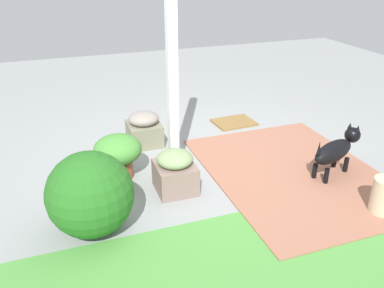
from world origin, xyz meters
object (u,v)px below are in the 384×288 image
Objects in this scene: stone_planter_nearest at (144,129)px; doormat at (234,122)px; dog at (336,150)px; stone_planter_mid at (175,171)px; terracotta_pot_broad at (118,153)px; porch_pillar at (172,63)px; round_shrub at (90,194)px.

doormat is (-1.38, -0.23, -0.20)m from stone_planter_nearest.
dog is at bearing 103.20° from doormat.
terracotta_pot_broad is at bearing -43.08° from stone_planter_mid.
stone_planter_mid is at bearing 74.18° from porch_pillar.
stone_planter_nearest is 0.85× the size of terracotta_pot_broad.
dog reaches higher than terracotta_pot_broad.
dog is (-1.78, 1.48, 0.09)m from stone_planter_nearest.
doormat is (-2.23, -1.84, -0.36)m from round_shrub.
dog is at bearing 170.94° from stone_planter_mid.
dog is (-1.63, 0.70, -0.93)m from porch_pillar.
porch_pillar reaches higher than doormat.
doormat is at bearing -140.46° from porch_pillar.
terracotta_pot_broad is 2.36m from dog.
porch_pillar is at bearing -23.34° from dog.
round_shrub is at bearing 39.52° from doormat.
round_shrub reaches higher than doormat.
doormat is at bearing -133.15° from stone_planter_mid.
dog is 1.78m from doormat.
terracotta_pot_broad is at bearing -114.08° from round_shrub.
doormat is at bearing -152.18° from terracotta_pot_broad.
round_shrub is (1.00, 0.83, -0.85)m from porch_pillar.
porch_pillar is 4.75× the size of terracotta_pot_broad.
porch_pillar reaches higher than stone_planter_mid.
stone_planter_mid reaches higher than doormat.
stone_planter_mid is at bearing -155.46° from round_shrub.
round_shrub reaches higher than stone_planter_nearest.
terracotta_pot_broad is at bearing 57.95° from stone_planter_nearest.
dog is at bearing 140.24° from stone_planter_nearest.
porch_pillar reaches higher than terracotta_pot_broad.
stone_planter_mid is 0.68m from terracotta_pot_broad.
dog is at bearing 161.69° from terracotta_pot_broad.
round_shrub is (0.85, 1.61, 0.16)m from stone_planter_nearest.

